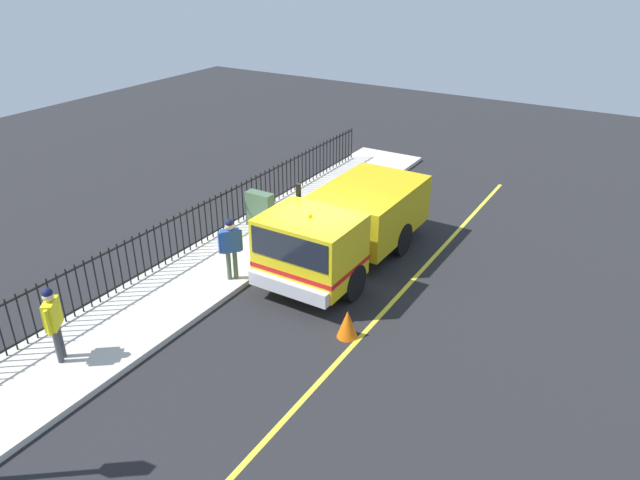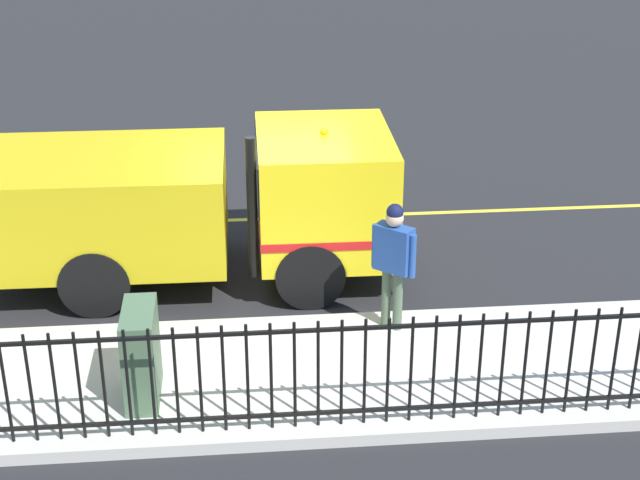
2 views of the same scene
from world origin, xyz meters
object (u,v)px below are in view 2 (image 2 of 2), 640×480
at_px(utility_cabinet, 141,354).
at_px(worker_standing, 394,253).
at_px(traffic_cone, 389,202).
at_px(work_truck, 210,197).

bearing_deg(utility_cabinet, worker_standing, 113.57).
height_order(worker_standing, traffic_cone, worker_standing).
bearing_deg(worker_standing, work_truck, -0.64).
relative_size(work_truck, worker_standing, 3.55).
bearing_deg(worker_standing, utility_cabinet, 64.02).
distance_m(utility_cabinet, traffic_cone, 6.29).
bearing_deg(utility_cabinet, work_truck, 167.38).
height_order(work_truck, utility_cabinet, work_truck).
distance_m(worker_standing, utility_cabinet, 3.40).
bearing_deg(work_truck, worker_standing, 49.55).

